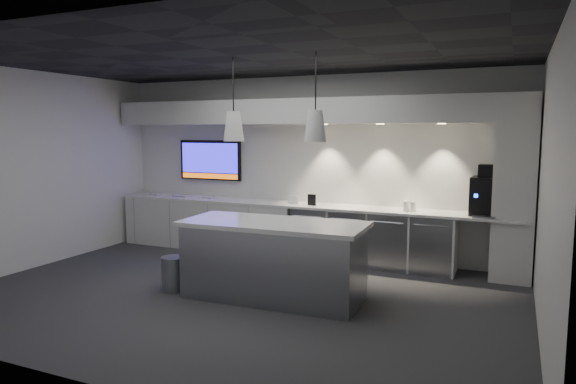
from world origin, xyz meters
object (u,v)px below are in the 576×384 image
at_px(wall_tv, 210,160).
at_px(island, 274,260).
at_px(bin, 174,274).
at_px(coffee_machine, 486,195).

distance_m(wall_tv, island, 3.51).
relative_size(island, bin, 5.21).
xyz_separation_m(wall_tv, coffee_machine, (4.74, -0.25, -0.36)).
relative_size(wall_tv, bin, 2.79).
distance_m(bin, coffee_machine, 4.47).
bearing_deg(bin, wall_tv, 112.11).
height_order(wall_tv, coffee_machine, wall_tv).
bearing_deg(wall_tv, coffee_machine, -2.98).
bearing_deg(coffee_machine, wall_tv, -179.14).
relative_size(bin, coffee_machine, 0.62).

